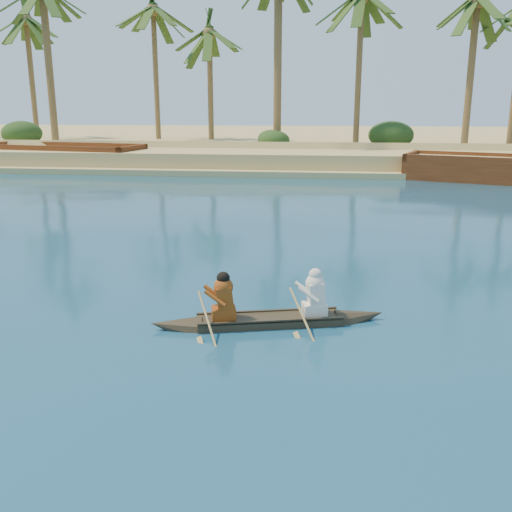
# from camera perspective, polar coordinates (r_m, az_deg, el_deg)

# --- Properties ---
(ground) EXTENTS (160.00, 160.00, 0.00)m
(ground) POSITION_cam_1_polar(r_m,az_deg,el_deg) (14.77, -20.26, -3.05)
(ground) COLOR #0C3B4E
(ground) RESTS_ON ground
(sandy_embankment) EXTENTS (150.00, 51.00, 1.50)m
(sandy_embankment) POSITION_cam_1_polar(r_m,az_deg,el_deg) (59.81, 0.75, 11.28)
(sandy_embankment) COLOR tan
(sandy_embankment) RESTS_ON ground
(palm_grove) EXTENTS (110.00, 14.00, 16.00)m
(palm_grove) POSITION_cam_1_polar(r_m,az_deg,el_deg) (48.03, -0.91, 19.31)
(palm_grove) COLOR #2F4A1A
(palm_grove) RESTS_ON ground
(shrub_cluster) EXTENTS (100.00, 6.00, 2.40)m
(shrub_cluster) POSITION_cam_1_polar(r_m,az_deg,el_deg) (44.54, -1.52, 10.90)
(shrub_cluster) COLOR #1F3513
(shrub_cluster) RESTS_ON ground
(canoe) EXTENTS (4.78, 1.82, 1.32)m
(canoe) POSITION_cam_1_polar(r_m,az_deg,el_deg) (11.56, 1.36, -5.68)
(canoe) COLOR #342C1C
(canoe) RESTS_ON ground
(barge_mid) EXTENTS (12.07, 5.82, 1.93)m
(barge_mid) POSITION_cam_1_polar(r_m,az_deg,el_deg) (43.05, -18.86, 9.28)
(barge_mid) COLOR brown
(barge_mid) RESTS_ON ground
(barge_right) EXTENTS (11.18, 6.86, 1.77)m
(barge_right) POSITION_cam_1_polar(r_m,az_deg,el_deg) (36.00, 23.30, 7.82)
(barge_right) COLOR brown
(barge_right) RESTS_ON ground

